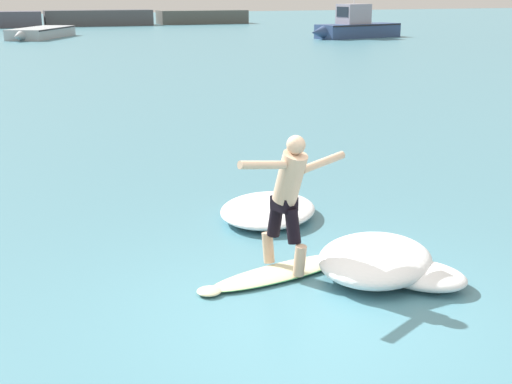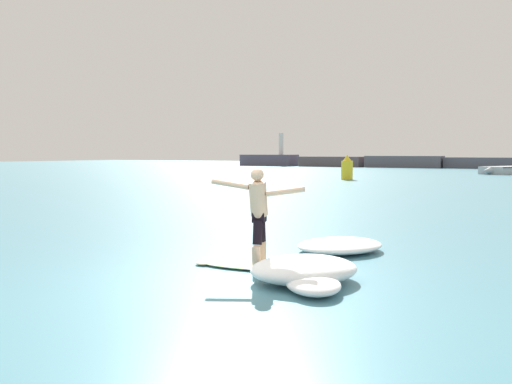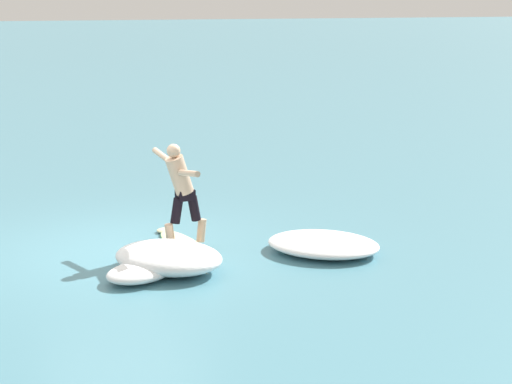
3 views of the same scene
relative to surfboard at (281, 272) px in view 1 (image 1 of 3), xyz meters
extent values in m
plane|color=teal|center=(-0.15, -0.97, -0.04)|extent=(200.00, 200.00, 0.00)
cube|color=#4E4E52|center=(9.78, 61.03, 0.67)|extent=(9.82, 3.59, 1.41)
cube|color=#53554F|center=(19.89, 61.03, 0.60)|extent=(8.73, 3.26, 1.28)
ellipsoid|color=beige|center=(0.03, 0.01, 0.00)|extent=(2.01, 0.85, 0.08)
ellipsoid|color=beige|center=(-0.94, -0.19, 0.00)|extent=(0.32, 0.32, 0.07)
ellipsoid|color=#339E56|center=(0.03, 0.01, 0.00)|extent=(2.02, 0.87, 0.03)
cone|color=black|center=(0.82, 0.16, -0.10)|extent=(0.06, 0.06, 0.14)
cone|color=black|center=(0.66, 0.27, -0.10)|extent=(0.06, 0.06, 0.14)
cone|color=black|center=(0.71, 0.00, -0.10)|extent=(0.06, 0.06, 0.14)
cylinder|color=tan|center=(0.11, -0.25, 0.22)|extent=(0.17, 0.20, 0.37)
cylinder|color=black|center=(0.08, -0.14, 0.59)|extent=(0.21, 0.25, 0.41)
cylinder|color=tan|center=(-0.04, 0.27, 0.22)|extent=(0.17, 0.20, 0.37)
cylinder|color=black|center=(-0.01, 0.15, 0.59)|extent=(0.21, 0.25, 0.41)
cube|color=black|center=(0.03, 0.01, 0.82)|extent=(0.27, 0.31, 0.16)
cylinder|color=tan|center=(0.06, -0.08, 1.14)|extent=(0.40, 0.51, 0.64)
sphere|color=tan|center=(0.09, -0.17, 1.52)|extent=(0.21, 0.21, 0.21)
cylinder|color=tan|center=(0.51, -0.01, 1.26)|extent=(0.62, 0.26, 0.20)
cylinder|color=tan|center=(-0.35, -0.27, 1.37)|extent=(0.62, 0.27, 0.19)
cube|color=navy|center=(22.87, 36.56, 0.43)|extent=(6.61, 3.24, 0.94)
cone|color=navy|center=(19.33, 35.77, 0.43)|extent=(1.29, 1.16, 0.94)
cube|color=black|center=(22.87, 36.56, 0.82)|extent=(6.57, 3.28, 0.08)
cube|color=#9D95A5|center=(22.40, 36.45, 1.56)|extent=(2.30, 1.83, 1.33)
cube|color=#232D38|center=(21.39, 36.23, 1.72)|extent=(0.28, 1.12, 0.66)
cube|color=black|center=(26.09, 37.28, 0.48)|extent=(0.35, 0.41, 0.52)
cube|color=#A5ADB3|center=(2.73, 44.80, 0.31)|extent=(5.31, 7.02, 0.70)
cone|color=#A5ADB3|center=(0.87, 41.45, 0.31)|extent=(1.18, 1.37, 0.70)
cube|color=black|center=(2.73, 44.80, 0.61)|extent=(5.34, 7.00, 0.08)
cube|color=black|center=(4.42, 47.85, 0.35)|extent=(0.45, 0.42, 0.52)
ellipsoid|color=white|center=(1.00, -0.41, 0.15)|extent=(2.04, 2.06, 0.38)
ellipsoid|color=white|center=(1.32, -0.85, 0.08)|extent=(1.19, 1.28, 0.23)
ellipsoid|color=white|center=(0.73, 2.01, 0.09)|extent=(2.10, 2.19, 0.25)
camera|label=1|loc=(-3.25, -6.92, 3.13)|focal=50.00mm
camera|label=2|loc=(3.82, -7.12, 1.86)|focal=35.00mm
camera|label=3|loc=(12.61, -2.06, 3.89)|focal=60.00mm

